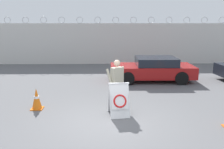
{
  "coord_description": "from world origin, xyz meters",
  "views": [
    {
      "loc": [
        -0.03,
        -7.4,
        3.16
      ],
      "look_at": [
        0.2,
        2.82,
        0.95
      ],
      "focal_mm": 40.0,
      "sensor_mm": 36.0,
      "label": 1
    }
  ],
  "objects_px": {
    "barricade_sign": "(119,99)",
    "security_guard": "(117,81)",
    "traffic_cone_mid": "(37,99)",
    "parked_car_rear_sedan": "(153,69)"
  },
  "relations": [
    {
      "from": "barricade_sign",
      "to": "security_guard",
      "type": "height_order",
      "value": "security_guard"
    },
    {
      "from": "barricade_sign",
      "to": "traffic_cone_mid",
      "type": "relative_size",
      "value": 1.47
    },
    {
      "from": "security_guard",
      "to": "parked_car_rear_sedan",
      "type": "height_order",
      "value": "security_guard"
    },
    {
      "from": "barricade_sign",
      "to": "parked_car_rear_sedan",
      "type": "bearing_deg",
      "value": 60.88
    },
    {
      "from": "security_guard",
      "to": "parked_car_rear_sedan",
      "type": "xyz_separation_m",
      "value": [
        2.09,
        4.22,
        -0.36
      ]
    },
    {
      "from": "barricade_sign",
      "to": "parked_car_rear_sedan",
      "type": "distance_m",
      "value": 5.38
    },
    {
      "from": "barricade_sign",
      "to": "security_guard",
      "type": "distance_m",
      "value": 0.88
    },
    {
      "from": "parked_car_rear_sedan",
      "to": "security_guard",
      "type": "bearing_deg",
      "value": 64.05
    },
    {
      "from": "traffic_cone_mid",
      "to": "parked_car_rear_sedan",
      "type": "xyz_separation_m",
      "value": [
        5.01,
        4.29,
        0.26
      ]
    },
    {
      "from": "traffic_cone_mid",
      "to": "parked_car_rear_sedan",
      "type": "distance_m",
      "value": 6.6
    }
  ]
}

